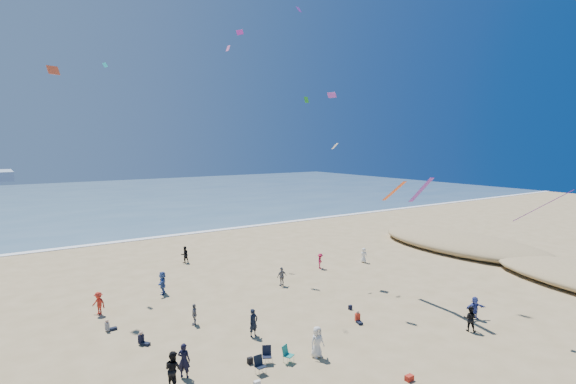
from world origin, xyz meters
TOP-DOWN VIEW (x-y plane):
  - ocean at (0.00, 95.00)m, footprint 220.00×100.00m
  - surf_line at (0.00, 45.00)m, footprint 220.00×1.20m
  - standing_flyers at (3.41, 14.35)m, footprint 30.62×28.41m
  - seated_group at (1.69, 5.91)m, footprint 15.94×23.69m
  - chair_cluster at (-0.09, 6.51)m, footprint 2.71×1.52m
  - black_backpack at (-0.96, 7.52)m, footprint 0.30×0.22m
  - cooler at (5.19, 1.14)m, footprint 0.45×0.30m
  - navy_bag at (9.54, 10.66)m, footprint 0.28×0.18m
  - kites_aloft at (9.12, 13.55)m, footprint 39.10×34.86m

SIDE VIEW (x-z plane):
  - ocean at x=0.00m, z-range 0.00..0.06m
  - surf_line at x=0.00m, z-range 0.00..0.08m
  - cooler at x=5.19m, z-range 0.00..0.30m
  - navy_bag at x=9.54m, z-range 0.00..0.34m
  - black_backpack at x=-0.96m, z-range 0.00..0.38m
  - seated_group at x=1.69m, z-range 0.00..0.84m
  - chair_cluster at x=-0.09m, z-range 0.00..1.00m
  - standing_flyers at x=3.41m, z-range -0.10..1.85m
  - kites_aloft at x=9.12m, z-range 0.83..28.72m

